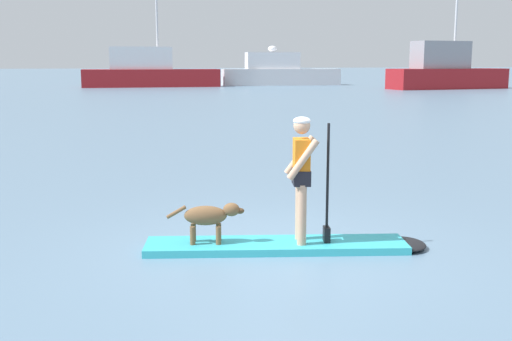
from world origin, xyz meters
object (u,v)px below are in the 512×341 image
object	(u,v)px
dog	(209,216)
moored_boat_far_starboard	(279,73)
moored_boat_far_port	(445,71)
person_paddler	(302,171)
paddleboard	(293,245)
moored_boat_outer	(148,72)

from	to	relation	value
dog	moored_boat_far_starboard	size ratio (longest dim) A/B	0.08
moored_boat_far_port	person_paddler	bearing A→B (deg)	-124.15
paddleboard	moored_boat_far_port	distance (m)	50.87
moored_boat_outer	moored_boat_far_starboard	world-z (taller)	moored_boat_outer
moored_boat_far_starboard	paddleboard	bearing A→B (deg)	-107.37
paddleboard	moored_boat_outer	size ratio (longest dim) A/B	0.29
moored_boat_outer	moored_boat_far_port	xyz separation A→B (m)	(25.02, -11.08, 0.15)
moored_boat_outer	paddleboard	bearing A→B (deg)	-93.89
moored_boat_outer	dog	bearing A→B (deg)	-95.08
dog	moored_boat_far_starboard	distance (m)	56.44
moored_boat_outer	moored_boat_far_starboard	xyz separation A→B (m)	(13.21, 0.68, -0.16)
dog	person_paddler	bearing A→B (deg)	-13.21
dog	moored_boat_far_starboard	bearing A→B (deg)	71.50
moored_boat_far_starboard	moored_boat_far_port	xyz separation A→B (m)	(11.81, -11.76, 0.31)
person_paddler	paddleboard	bearing A→B (deg)	166.79
paddleboard	moored_boat_far_starboard	xyz separation A→B (m)	(16.82, 53.78, 1.21)
dog	moored_boat_outer	size ratio (longest dim) A/B	0.08
person_paddler	moored_boat_far_port	xyz separation A→B (m)	(28.52, 42.04, 0.51)
paddleboard	dog	world-z (taller)	dog
paddleboard	dog	size ratio (longest dim) A/B	3.75
paddleboard	moored_boat_outer	world-z (taller)	moored_boat_outer
moored_boat_far_starboard	dog	bearing A→B (deg)	-108.50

